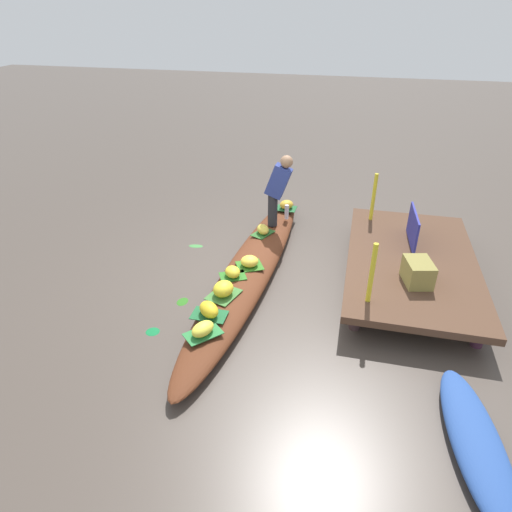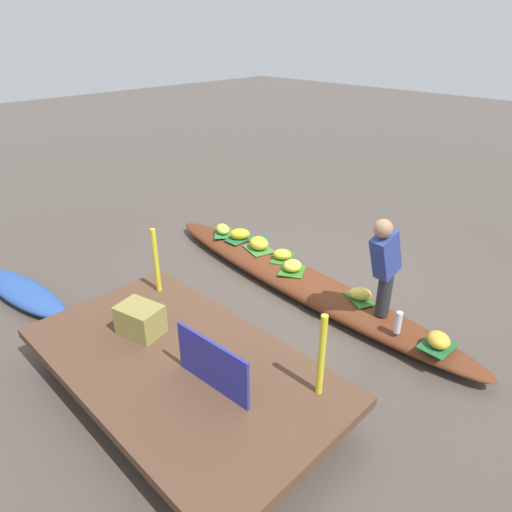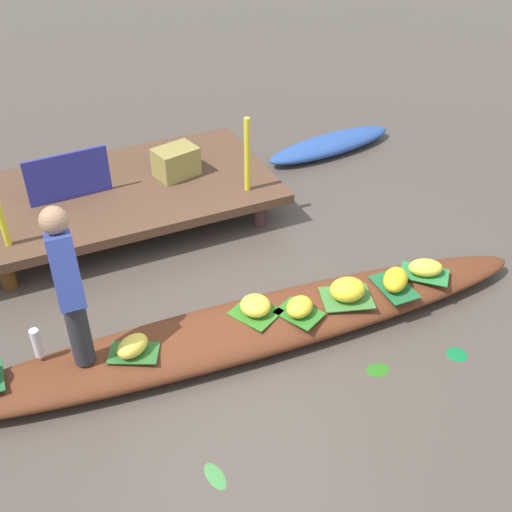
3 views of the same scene
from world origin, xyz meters
The scene contains 27 objects.
canal_water centered at (0.00, 0.00, 0.00)m, with size 40.00×40.00×0.00m, color #4C423A.
dock_platform centered at (-0.43, 2.29, 0.33)m, with size 3.20×1.80×0.38m.
vendor_boat centered at (0.00, 0.00, 0.13)m, with size 5.30×0.69×0.25m, color #5C2D18.
moored_boat centered at (2.40, 2.73, 0.10)m, with size 1.83×0.46×0.20m, color #2A4E9B.
leaf_mat_0 centered at (-0.94, -0.01, 0.26)m, with size 0.38×0.24×0.01m, color #2C6328.
banana_bunch_0 centered at (-0.94, -0.01, 0.33)m, with size 0.27×0.18×0.15m, color yellow.
leaf_mat_1 centered at (1.34, -0.18, 0.26)m, with size 0.43×0.27×0.01m, color #1D6032.
banana_bunch_1 centered at (1.34, -0.18, 0.34)m, with size 0.31×0.21×0.17m, color yellow.
leaf_mat_2 centered at (-2.02, 0.19, 0.26)m, with size 0.36×0.29×0.01m, color #1F5F30.
banana_bunch_2 centered at (-2.02, 0.19, 0.33)m, with size 0.26×0.22×0.15m, color gold.
leaf_mat_3 centered at (0.10, 0.02, 0.26)m, with size 0.36×0.32×0.01m, color #337521.
banana_bunch_3 centered at (0.10, 0.02, 0.33)m, with size 0.26×0.25×0.15m, color yellow.
leaf_mat_4 centered at (0.43, -0.14, 0.26)m, with size 0.36×0.27×0.01m, color #2D7223.
banana_bunch_4 centered at (0.43, -0.14, 0.33)m, with size 0.25×0.20×0.14m, color yellow.
leaf_mat_5 centered at (0.89, -0.13, 0.26)m, with size 0.43×0.33×0.01m, color #3E7934.
banana_bunch_5 centered at (0.89, -0.13, 0.35)m, with size 0.31×0.26×0.19m, color yellow.
leaf_mat_6 centered at (1.69, -0.14, 0.26)m, with size 0.42×0.26×0.01m, color #2B7C3C.
banana_bunch_6 centered at (1.69, -0.14, 0.33)m, with size 0.30×0.20×0.14m, color yellow.
vendor_person centered at (-1.29, 0.16, 0.95)m, with size 0.21×0.45×1.23m.
water_bottle centered at (-1.60, 0.26, 0.38)m, with size 0.07×0.07×0.26m, color silver.
market_banner centered at (-0.93, 2.29, 0.63)m, with size 0.84×0.03×0.49m, color #2B2E94.
railing_post_west centered at (-1.63, 1.69, 0.78)m, with size 0.06×0.06×0.80m, color yellow.
railing_post_east centered at (0.77, 1.69, 0.78)m, with size 0.06×0.06×0.80m, color yellow.
produce_crate centered at (0.20, 2.30, 0.54)m, with size 0.44×0.32×0.31m, color olive.
drifting_plant_0 centered at (0.83, -0.75, 0.00)m, with size 0.20×0.15×0.01m, color #286B1A.
drifting_plant_1 centered at (-0.72, -1.12, 0.00)m, with size 0.24×0.11×0.01m, color #3E863F.
drifting_plant_2 centered at (1.51, -0.88, 0.00)m, with size 0.17×0.17×0.01m, color #116F36.
Camera 2 is at (-3.33, 4.18, 3.24)m, focal length 31.91 mm.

